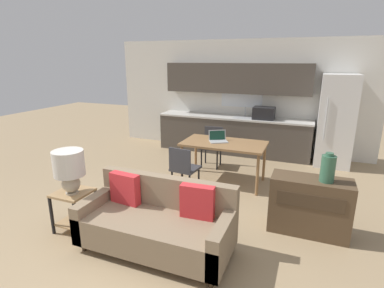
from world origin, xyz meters
name	(u,v)px	position (x,y,z in m)	size (l,w,h in m)	color
ground_plane	(142,250)	(0.00, 0.00, 0.00)	(20.00, 20.00, 0.00)	#9E8460
wall_back	(237,96)	(0.00, 4.63, 1.35)	(6.40, 0.07, 2.70)	silver
kitchen_counter	(234,119)	(0.01, 4.33, 0.84)	(3.69, 0.65, 2.15)	#4C443D
refrigerator	(336,121)	(2.24, 4.22, 0.97)	(0.71, 0.75, 1.95)	white
dining_table	(224,146)	(0.32, 2.40, 0.70)	(1.51, 0.83, 0.77)	olive
couch	(158,222)	(0.16, 0.13, 0.34)	(1.82, 0.80, 0.85)	#3D2D1E
side_table	(74,204)	(-1.07, 0.07, 0.37)	(0.44, 0.44, 0.56)	tan
table_lamp	(69,167)	(-1.04, 0.03, 0.91)	(0.39, 0.39, 0.58)	#B2A893
credenza	(309,206)	(1.84, 1.18, 0.38)	(1.00, 0.42, 0.76)	brown
vase	(328,168)	(2.00, 1.15, 0.94)	(0.17, 0.17, 0.38)	#336047
dining_chair_near_left	(184,167)	(-0.17, 1.66, 0.48)	(0.46, 0.46, 0.84)	#38383D
dining_chair_far_left	(212,144)	(-0.17, 3.19, 0.48)	(0.45, 0.45, 0.84)	#38383D
laptop	(218,139)	(0.19, 2.44, 0.82)	(0.40, 0.38, 0.20)	#B7BABC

